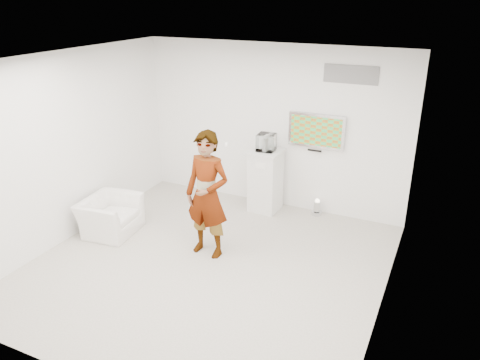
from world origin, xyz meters
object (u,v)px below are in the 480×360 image
at_px(armchair, 110,216).
at_px(tv, 317,131).
at_px(floor_uplight, 317,207).
at_px(pedestal, 266,180).
at_px(person, 207,195).

bearing_deg(armchair, tv, -57.82).
bearing_deg(floor_uplight, tv, 139.84).
height_order(armchair, pedestal, pedestal).
xyz_separation_m(tv, person, (-1.02, -2.12, -0.57)).
xyz_separation_m(armchair, pedestal, (2.03, 1.93, 0.28)).
relative_size(tv, pedestal, 0.86).
distance_m(tv, pedestal, 1.30).
xyz_separation_m(person, floor_uplight, (1.15, 2.01, -0.83)).
height_order(person, floor_uplight, person).
xyz_separation_m(armchair, floor_uplight, (2.97, 2.12, -0.16)).
bearing_deg(person, armchair, -172.81).
relative_size(armchair, floor_uplight, 3.16).
relative_size(person, floor_uplight, 6.63).
bearing_deg(armchair, person, -92.40).
xyz_separation_m(pedestal, floor_uplight, (0.95, 0.19, -0.43)).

